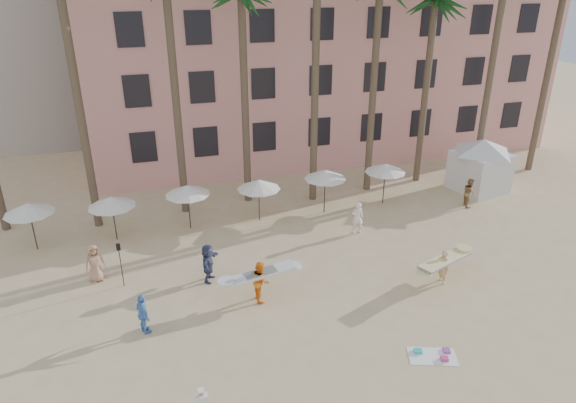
% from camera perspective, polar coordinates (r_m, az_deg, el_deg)
% --- Properties ---
extents(ground, '(120.00, 120.00, 0.00)m').
position_cam_1_polar(ground, '(20.49, 8.44, -16.62)').
color(ground, '#D1B789').
rests_on(ground, ground).
extents(pink_hotel, '(35.00, 14.00, 16.00)m').
position_cam_1_polar(pink_hotel, '(42.62, 2.96, 17.00)').
color(pink_hotel, '#DA8F85').
rests_on(pink_hotel, ground).
extents(umbrella_row, '(22.50, 2.70, 2.73)m').
position_cam_1_polar(umbrella_row, '(28.84, -7.15, 1.62)').
color(umbrella_row, '#332B23').
rests_on(umbrella_row, ground).
extents(cabana, '(5.31, 5.31, 3.50)m').
position_cam_1_polar(cabana, '(35.77, 20.67, 4.28)').
color(cabana, silver).
rests_on(cabana, ground).
extents(beach_towel, '(2.03, 1.55, 0.14)m').
position_cam_1_polar(beach_towel, '(21.01, 15.87, -16.11)').
color(beach_towel, white).
rests_on(beach_towel, ground).
extents(carrier_yellow, '(3.33, 2.09, 1.69)m').
position_cam_1_polar(carrier_yellow, '(24.92, 16.98, -6.65)').
color(carrier_yellow, tan).
rests_on(carrier_yellow, ground).
extents(carrier_white, '(3.20, 1.11, 1.88)m').
position_cam_1_polar(carrier_white, '(22.71, -3.06, -8.66)').
color(carrier_white, orange).
rests_on(carrier_white, ground).
extents(beachgoers, '(22.71, 7.96, 1.91)m').
position_cam_1_polar(beachgoers, '(25.39, -3.11, -5.02)').
color(beachgoers, '#363D5F').
rests_on(beachgoers, ground).
extents(paddle, '(0.18, 0.04, 2.23)m').
position_cam_1_polar(paddle, '(24.55, -18.15, -6.13)').
color(paddle, black).
rests_on(paddle, ground).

